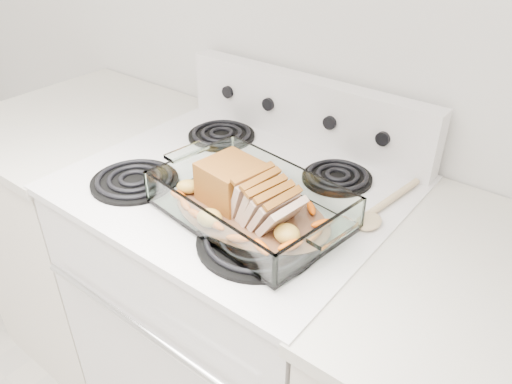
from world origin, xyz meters
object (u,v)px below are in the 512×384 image
Objects in this scene: electric_range at (240,312)px; baking_dish at (250,207)px; pork_roast at (242,190)px; counter_left at (100,232)px.

electric_range is 0.51m from baking_dish.
electric_range is 2.77× the size of baking_dish.
baking_dish is 1.66× the size of pork_roast.
electric_range is 0.67m from counter_left.
baking_dish is at bearing -39.36° from electric_range.
pork_roast is (0.10, -0.10, 0.52)m from electric_range.
electric_range is 1.20× the size of counter_left.
electric_range is at bearing 148.39° from baking_dish.
counter_left is 2.31× the size of baking_dish.
pork_roast is at bearing -7.47° from counter_left.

